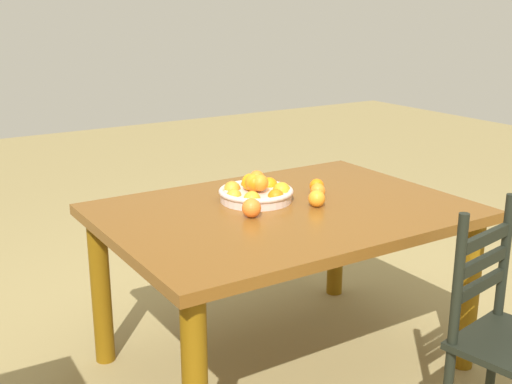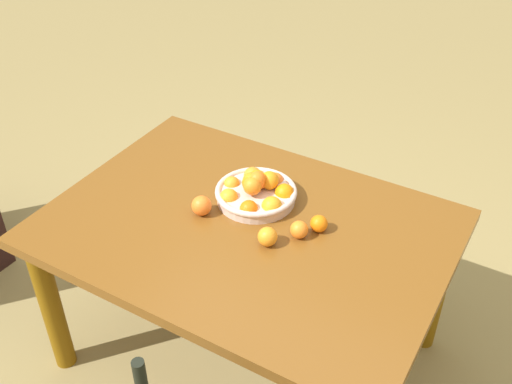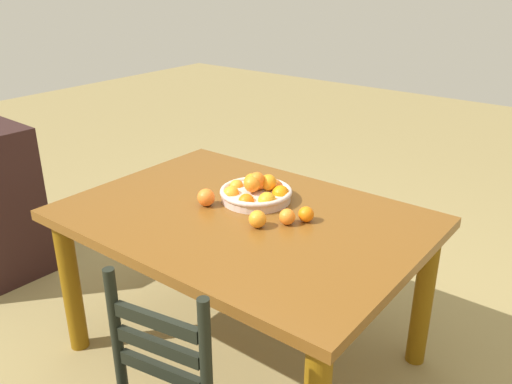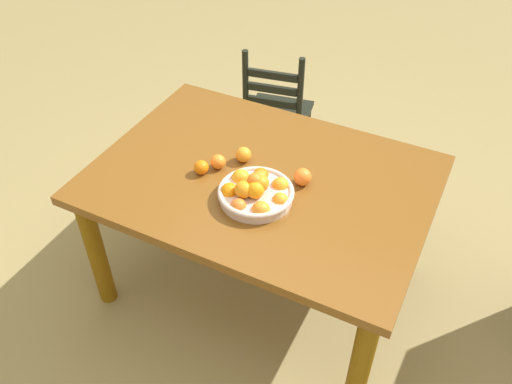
% 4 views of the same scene
% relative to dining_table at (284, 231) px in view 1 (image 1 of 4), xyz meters
% --- Properties ---
extents(ground_plane, '(12.00, 12.00, 0.00)m').
position_rel_dining_table_xyz_m(ground_plane, '(0.00, 0.00, -0.64)').
color(ground_plane, olive).
extents(dining_table, '(1.51, 1.08, 0.74)m').
position_rel_dining_table_xyz_m(dining_table, '(0.00, 0.00, 0.00)').
color(dining_table, brown).
rests_on(dining_table, ground).
extents(chair_near_window, '(0.44, 0.44, 0.91)m').
position_rel_dining_table_xyz_m(chair_near_window, '(-0.34, 0.90, -0.20)').
color(chair_near_window, black).
rests_on(chair_near_window, ground).
extents(fruit_bowl, '(0.33, 0.33, 0.14)m').
position_rel_dining_table_xyz_m(fruit_bowl, '(0.04, -0.15, 0.15)').
color(fruit_bowl, beige).
rests_on(fruit_bowl, dining_table).
extents(orange_loose_0, '(0.08, 0.08, 0.08)m').
position_rel_dining_table_xyz_m(orange_loose_0, '(0.18, 0.03, 0.14)').
color(orange_loose_0, orange).
rests_on(orange_loose_0, dining_table).
extents(orange_loose_1, '(0.07, 0.07, 0.07)m').
position_rel_dining_table_xyz_m(orange_loose_1, '(-0.25, -0.11, 0.14)').
color(orange_loose_1, orange).
rests_on(orange_loose_1, dining_table).
extents(orange_loose_2, '(0.07, 0.07, 0.07)m').
position_rel_dining_table_xyz_m(orange_loose_2, '(-0.13, 0.06, 0.14)').
color(orange_loose_2, orange).
rests_on(orange_loose_2, dining_table).
extents(orange_loose_3, '(0.07, 0.07, 0.07)m').
position_rel_dining_table_xyz_m(orange_loose_3, '(-0.21, -0.04, 0.14)').
color(orange_loose_3, orange).
rests_on(orange_loose_3, dining_table).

